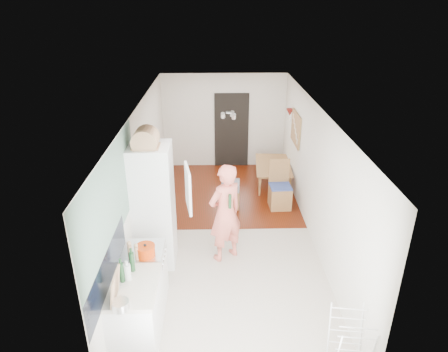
{
  "coord_description": "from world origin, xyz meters",
  "views": [
    {
      "loc": [
        -0.23,
        -6.63,
        4.27
      ],
      "look_at": [
        -0.07,
        0.2,
        1.17
      ],
      "focal_mm": 32.0,
      "sensor_mm": 36.0,
      "label": 1
    }
  ],
  "objects_px": {
    "stool": "(232,198)",
    "dining_table": "(274,176)",
    "person": "(225,205)",
    "drying_rack": "(350,343)",
    "dining_chair": "(280,186)"
  },
  "relations": [
    {
      "from": "person",
      "to": "dining_chair",
      "type": "relative_size",
      "value": 1.98
    },
    {
      "from": "dining_table",
      "to": "dining_chair",
      "type": "relative_size",
      "value": 1.19
    },
    {
      "from": "dining_table",
      "to": "dining_chair",
      "type": "height_order",
      "value": "dining_chair"
    },
    {
      "from": "dining_table",
      "to": "drying_rack",
      "type": "bearing_deg",
      "value": -173.9
    },
    {
      "from": "stool",
      "to": "drying_rack",
      "type": "bearing_deg",
      "value": -73.24
    },
    {
      "from": "person",
      "to": "drying_rack",
      "type": "bearing_deg",
      "value": 87.21
    },
    {
      "from": "dining_table",
      "to": "drying_rack",
      "type": "relative_size",
      "value": 1.52
    },
    {
      "from": "dining_chair",
      "to": "stool",
      "type": "relative_size",
      "value": 2.4
    },
    {
      "from": "dining_table",
      "to": "stool",
      "type": "distance_m",
      "value": 1.58
    },
    {
      "from": "dining_chair",
      "to": "stool",
      "type": "distance_m",
      "value": 1.1
    },
    {
      "from": "dining_chair",
      "to": "stool",
      "type": "bearing_deg",
      "value": 174.9
    },
    {
      "from": "dining_table",
      "to": "stool",
      "type": "relative_size",
      "value": 2.84
    },
    {
      "from": "stool",
      "to": "drying_rack",
      "type": "relative_size",
      "value": 0.53
    },
    {
      "from": "person",
      "to": "dining_table",
      "type": "relative_size",
      "value": 1.67
    },
    {
      "from": "stool",
      "to": "dining_table",
      "type": "bearing_deg",
      "value": 46.51
    }
  ]
}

